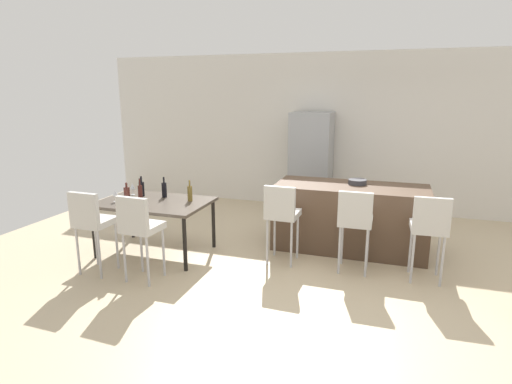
% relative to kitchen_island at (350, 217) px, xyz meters
% --- Properties ---
extents(ground_plane, '(10.00, 10.00, 0.00)m').
position_rel_kitchen_island_xyz_m(ground_plane, '(-0.24, -0.74, -0.46)').
color(ground_plane, '#C6B28E').
extents(back_wall, '(10.00, 0.12, 2.90)m').
position_rel_kitchen_island_xyz_m(back_wall, '(-0.24, 2.18, 0.99)').
color(back_wall, silver).
rests_on(back_wall, ground_plane).
extents(kitchen_island, '(2.09, 0.89, 0.92)m').
position_rel_kitchen_island_xyz_m(kitchen_island, '(0.00, 0.00, 0.00)').
color(kitchen_island, '#4C3828').
rests_on(kitchen_island, ground_plane).
extents(bar_chair_left, '(0.41, 0.41, 1.05)m').
position_rel_kitchen_island_xyz_m(bar_chair_left, '(-0.78, -0.82, 0.24)').
color(bar_chair_left, beige).
rests_on(bar_chair_left, ground_plane).
extents(bar_chair_middle, '(0.41, 0.41, 1.05)m').
position_rel_kitchen_island_xyz_m(bar_chair_middle, '(0.14, -0.82, 0.24)').
color(bar_chair_middle, beige).
rests_on(bar_chair_middle, ground_plane).
extents(bar_chair_right, '(0.42, 0.42, 1.05)m').
position_rel_kitchen_island_xyz_m(bar_chair_right, '(0.98, -0.82, 0.24)').
color(bar_chair_right, beige).
rests_on(bar_chair_right, ground_plane).
extents(dining_table, '(1.48, 0.99, 0.74)m').
position_rel_kitchen_island_xyz_m(dining_table, '(-2.53, -1.01, 0.22)').
color(dining_table, '#4C4238').
rests_on(dining_table, ground_plane).
extents(dining_chair_near, '(0.41, 0.41, 1.05)m').
position_rel_kitchen_island_xyz_m(dining_chair_near, '(-2.86, -1.87, 0.24)').
color(dining_chair_near, beige).
rests_on(dining_chair_near, ground_plane).
extents(dining_chair_far, '(0.42, 0.42, 1.05)m').
position_rel_kitchen_island_xyz_m(dining_chair_far, '(-2.20, -1.87, 0.24)').
color(dining_chair_far, beige).
rests_on(dining_chair_far, ground_plane).
extents(wine_bottle_left, '(0.06, 0.06, 0.31)m').
position_rel_kitchen_island_xyz_m(wine_bottle_left, '(-2.70, -1.07, 0.40)').
color(wine_bottle_left, '#471E19').
rests_on(wine_bottle_left, dining_table).
extents(wine_bottle_end, '(0.07, 0.07, 0.29)m').
position_rel_kitchen_island_xyz_m(wine_bottle_end, '(-2.06, -0.85, 0.39)').
color(wine_bottle_end, brown).
rests_on(wine_bottle_end, dining_table).
extents(wine_bottle_right, '(0.08, 0.08, 0.29)m').
position_rel_kitchen_island_xyz_m(wine_bottle_right, '(-2.85, -0.81, 0.39)').
color(wine_bottle_right, black).
rests_on(wine_bottle_right, dining_table).
extents(wine_bottle_middle, '(0.08, 0.08, 0.31)m').
position_rel_kitchen_island_xyz_m(wine_bottle_middle, '(-2.71, -1.35, 0.41)').
color(wine_bottle_middle, '#471E19').
rests_on(wine_bottle_middle, dining_table).
extents(wine_bottle_near, '(0.07, 0.07, 0.29)m').
position_rel_kitchen_island_xyz_m(wine_bottle_near, '(-2.51, -0.77, 0.39)').
color(wine_bottle_near, black).
rests_on(wine_bottle_near, dining_table).
extents(wine_glass_far, '(0.07, 0.07, 0.17)m').
position_rel_kitchen_island_xyz_m(wine_glass_far, '(-3.00, -1.20, 0.40)').
color(wine_glass_far, silver).
rests_on(wine_glass_far, dining_table).
extents(wine_glass_corner, '(0.07, 0.07, 0.17)m').
position_rel_kitchen_island_xyz_m(wine_glass_corner, '(-3.02, -0.79, 0.40)').
color(wine_glass_corner, silver).
rests_on(wine_glass_corner, dining_table).
extents(refrigerator, '(0.72, 0.68, 1.84)m').
position_rel_kitchen_island_xyz_m(refrigerator, '(-0.91, 1.74, 0.46)').
color(refrigerator, '#939699').
rests_on(refrigerator, ground_plane).
extents(fruit_bowl, '(0.25, 0.25, 0.07)m').
position_rel_kitchen_island_xyz_m(fruit_bowl, '(0.07, 0.11, 0.50)').
color(fruit_bowl, '#333338').
rests_on(fruit_bowl, kitchen_island).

